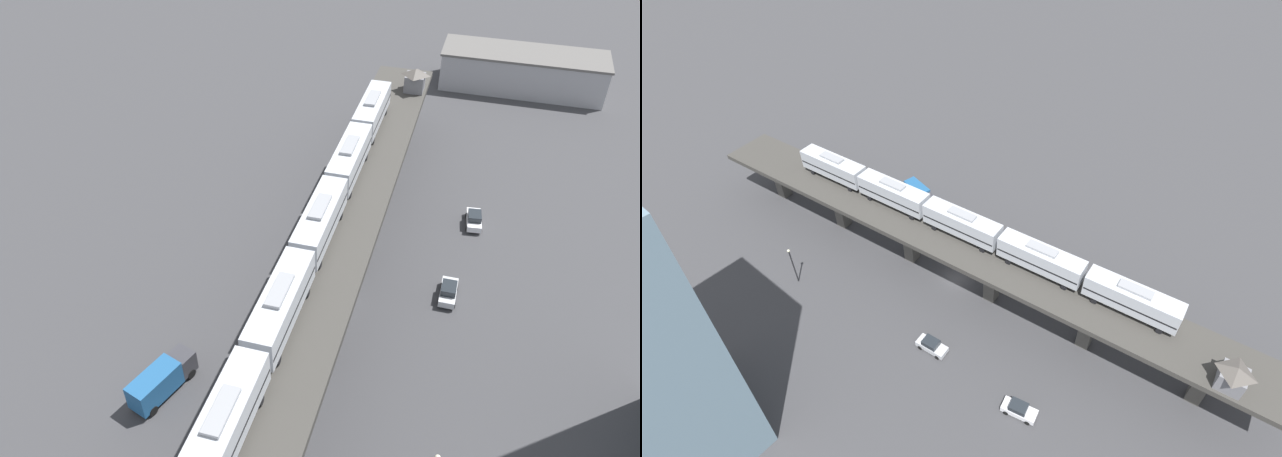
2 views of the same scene
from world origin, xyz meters
TOP-DOWN VIEW (x-y plane):
  - ground_plane at (0.00, 0.00)m, footprint 400.00×400.00m
  - elevated_viaduct at (0.02, -0.19)m, footprint 18.39×92.37m
  - subway_train at (-1.43, 0.17)m, footprint 9.61×62.33m
  - signal_hut at (-1.80, 38.39)m, footprint 3.55×3.55m
  - street_car_white at (11.89, 20.32)m, footprint 2.72×4.69m
  - street_car_silver at (11.87, 5.75)m, footprint 2.33×4.58m
  - delivery_truck at (-10.54, -17.36)m, footprint 3.66×7.51m
  - street_lamp at (15.92, -18.77)m, footprint 0.44×0.44m

SIDE VIEW (x-z plane):
  - ground_plane at x=0.00m, z-range 0.00..0.00m
  - street_car_white at x=11.89m, z-range -0.01..1.88m
  - street_car_silver at x=11.87m, z-range -0.01..1.88m
  - delivery_truck at x=-10.54m, z-range 0.16..3.36m
  - street_lamp at x=15.92m, z-range 0.64..7.58m
  - elevated_viaduct at x=0.02m, z-range 3.02..11.52m
  - signal_hut at x=-1.80m, z-range 8.60..12.00m
  - subway_train at x=-1.43m, z-range 8.81..13.26m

